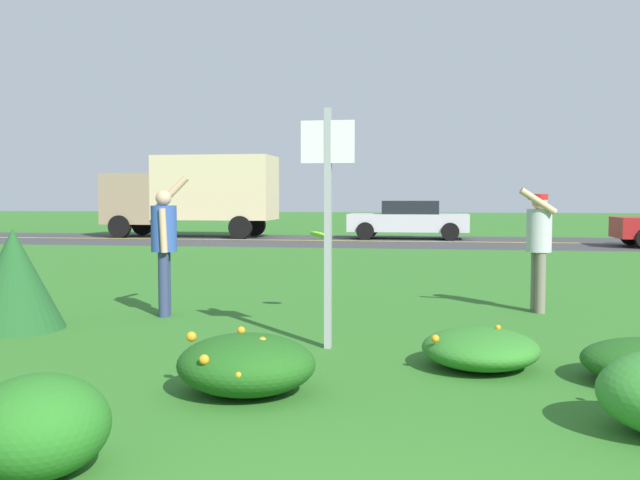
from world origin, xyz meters
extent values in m
plane|color=#2D6B23|center=(0.00, 11.80, 0.00)|extent=(120.00, 120.00, 0.00)
cube|color=#38383A|center=(0.00, 23.60, 0.00)|extent=(120.00, 7.22, 0.01)
cube|color=yellow|center=(0.00, 23.60, 0.01)|extent=(120.00, 0.16, 0.00)
ellipsoid|color=#2D7526|center=(0.63, 4.80, 0.18)|extent=(1.09, 1.16, 0.36)
sphere|color=orange|center=(0.80, 4.94, 0.36)|extent=(0.05, 0.05, 0.05)
sphere|color=orange|center=(0.56, 4.39, 0.26)|extent=(0.06, 0.06, 0.06)
sphere|color=orange|center=(0.21, 4.50, 0.32)|extent=(0.07, 0.07, 0.07)
sphere|color=orange|center=(0.35, 4.88, 0.26)|extent=(0.07, 0.07, 0.07)
ellipsoid|color=#1E5619|center=(-1.30, 3.59, 0.24)|extent=(1.13, 1.05, 0.48)
sphere|color=orange|center=(-1.39, 3.75, 0.49)|extent=(0.07, 0.07, 0.07)
sphere|color=orange|center=(-1.52, 3.16, 0.37)|extent=(0.08, 0.08, 0.08)
sphere|color=orange|center=(-1.15, 3.52, 0.45)|extent=(0.07, 0.07, 0.07)
sphere|color=orange|center=(-1.77, 3.60, 0.45)|extent=(0.08, 0.08, 0.08)
sphere|color=orange|center=(-1.23, 3.10, 0.28)|extent=(0.05, 0.05, 0.05)
sphere|color=gold|center=(1.69, 4.61, 0.22)|extent=(0.05, 0.05, 0.05)
ellipsoid|color=#23661E|center=(-2.03, 1.74, 0.29)|extent=(0.81, 0.82, 0.58)
sphere|color=yellow|center=(-1.89, 2.01, 0.35)|extent=(0.06, 0.06, 0.06)
sphere|color=yellow|center=(-1.85, 1.83, 0.48)|extent=(0.08, 0.08, 0.08)
sphere|color=yellow|center=(-1.97, 1.64, 0.47)|extent=(0.07, 0.07, 0.07)
sphere|color=yellow|center=(-1.96, 1.47, 0.39)|extent=(0.07, 0.07, 0.07)
cube|color=#93969B|center=(-0.91, 5.43, 1.26)|extent=(0.07, 0.10, 2.51)
cube|color=silver|center=(-0.91, 5.40, 2.16)|extent=(0.56, 0.03, 0.44)
cone|color=#1E5123|center=(-4.80, 5.89, 0.61)|extent=(1.18, 1.18, 1.22)
cylinder|color=#2D4C9E|center=(-3.37, 7.08, 1.17)|extent=(0.34, 0.34, 0.61)
sphere|color=tan|center=(-3.37, 7.08, 1.58)|extent=(0.21, 0.21, 0.21)
cylinder|color=navy|center=(-3.38, 7.17, 0.43)|extent=(0.14, 0.14, 0.87)
cylinder|color=navy|center=(-3.35, 7.00, 0.43)|extent=(0.14, 0.14, 0.87)
cylinder|color=tan|center=(-3.33, 7.29, 1.65)|extent=(0.47, 0.19, 0.48)
cylinder|color=tan|center=(-3.30, 6.90, 1.16)|extent=(0.13, 0.11, 0.58)
cylinder|color=#B2B2B7|center=(1.62, 8.19, 1.13)|extent=(0.34, 0.34, 0.59)
sphere|color=tan|center=(1.62, 8.19, 1.53)|extent=(0.21, 0.21, 0.21)
cylinder|color=#726B5B|center=(1.64, 8.11, 0.42)|extent=(0.14, 0.14, 0.84)
cylinder|color=#726B5B|center=(1.60, 8.28, 0.42)|extent=(0.14, 0.14, 0.84)
cylinder|color=tan|center=(1.57, 7.98, 1.54)|extent=(0.53, 0.20, 0.37)
cylinder|color=tan|center=(1.56, 8.38, 1.11)|extent=(0.13, 0.11, 0.56)
cylinder|color=red|center=(1.62, 8.19, 1.60)|extent=(0.22, 0.22, 0.07)
cylinder|color=red|center=(1.53, 8.17, 1.57)|extent=(0.16, 0.16, 0.02)
cylinder|color=#8CD133|center=(-1.33, 7.44, 1.09)|extent=(0.27, 0.26, 0.14)
torus|color=#8CD133|center=(-1.33, 7.44, 1.08)|extent=(0.27, 0.26, 0.14)
cylinder|color=black|center=(6.63, 22.87, 0.33)|extent=(0.66, 0.22, 0.66)
cube|color=#B7BABF|center=(-0.77, 25.23, 0.62)|extent=(4.50, 1.82, 0.66)
cube|color=black|center=(-0.67, 25.23, 1.19)|extent=(2.10, 1.64, 0.52)
cylinder|color=black|center=(-2.32, 24.34, 0.33)|extent=(0.66, 0.22, 0.66)
cylinder|color=black|center=(-2.32, 26.12, 0.33)|extent=(0.66, 0.22, 0.66)
cylinder|color=black|center=(0.78, 24.34, 0.33)|extent=(0.66, 0.22, 0.66)
cylinder|color=black|center=(0.78, 26.12, 0.33)|extent=(0.66, 0.22, 0.66)
cube|color=#937F60|center=(-11.68, 25.23, 1.52)|extent=(2.10, 2.30, 2.00)
cube|color=#CCBC8C|center=(-8.33, 25.23, 1.95)|extent=(4.60, 2.30, 2.50)
cylinder|color=black|center=(-11.88, 24.13, 0.44)|extent=(0.88, 0.26, 0.88)
cylinder|color=black|center=(-11.88, 26.33, 0.44)|extent=(0.88, 0.26, 0.88)
cylinder|color=black|center=(-7.04, 24.13, 0.44)|extent=(0.88, 0.26, 0.88)
cylinder|color=black|center=(-7.04, 26.33, 0.44)|extent=(0.88, 0.26, 0.88)
camera|label=1|loc=(0.18, -1.93, 1.59)|focal=39.95mm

